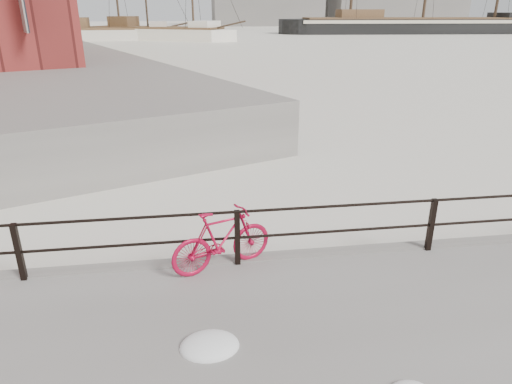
# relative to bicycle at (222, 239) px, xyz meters

# --- Properties ---
(ground) EXTENTS (400.00, 400.00, 0.00)m
(ground) POSITION_rel_bicycle_xyz_m (3.77, 0.25, -0.89)
(ground) COLOR white
(ground) RESTS_ON ground
(guardrail) EXTENTS (28.00, 0.10, 1.00)m
(guardrail) POSITION_rel_bicycle_xyz_m (3.77, 0.10, -0.04)
(guardrail) COLOR black
(guardrail) RESTS_ON promenade
(bicycle) EXTENTS (1.76, 0.89, 1.08)m
(bicycle) POSITION_rel_bicycle_xyz_m (0.00, 0.00, 0.00)
(bicycle) COLOR #AB0B2E
(bicycle) RESTS_ON promenade
(barque_black) EXTENTS (66.67, 26.61, 36.50)m
(barque_black) POSITION_rel_bicycle_xyz_m (46.61, 85.20, -0.89)
(barque_black) COLOR black
(barque_black) RESTS_ON ground
(schooner_mid) EXTENTS (31.85, 24.81, 21.13)m
(schooner_mid) POSITION_rel_bicycle_xyz_m (-5.23, 71.16, -0.89)
(schooner_mid) COLOR white
(schooner_mid) RESTS_ON ground
(schooner_left) EXTENTS (25.37, 12.85, 18.71)m
(schooner_left) POSITION_rel_bicycle_xyz_m (-12.07, 71.68, -0.89)
(schooner_left) COLOR beige
(schooner_left) RESTS_ON ground
(industrial_east) EXTENTS (20.00, 16.00, 14.00)m
(industrial_east) POSITION_rel_bicycle_xyz_m (81.77, 150.25, 6.11)
(industrial_east) COLOR gray
(industrial_east) RESTS_ON ground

